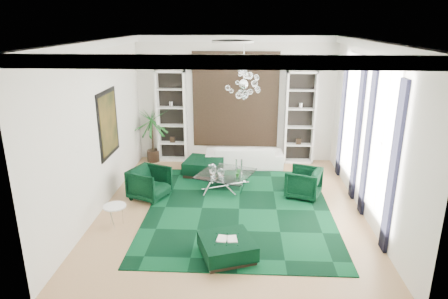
# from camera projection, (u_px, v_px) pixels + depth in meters

# --- Properties ---
(floor) EXTENTS (6.00, 7.00, 0.02)m
(floor) POSITION_uv_depth(u_px,v_px,m) (231.00, 208.00, 9.40)
(floor) COLOR tan
(floor) RESTS_ON ground
(ceiling) EXTENTS (6.00, 7.00, 0.02)m
(ceiling) POSITION_uv_depth(u_px,v_px,m) (232.00, 40.00, 8.22)
(ceiling) COLOR white
(ceiling) RESTS_ON ground
(wall_back) EXTENTS (6.00, 0.02, 3.80)m
(wall_back) POSITION_uv_depth(u_px,v_px,m) (236.00, 100.00, 12.15)
(wall_back) COLOR silver
(wall_back) RESTS_ON ground
(wall_front) EXTENTS (6.00, 0.02, 3.80)m
(wall_front) POSITION_uv_depth(u_px,v_px,m) (224.00, 196.00, 5.48)
(wall_front) COLOR silver
(wall_front) RESTS_ON ground
(wall_left) EXTENTS (0.02, 7.00, 3.80)m
(wall_left) POSITION_uv_depth(u_px,v_px,m) (98.00, 128.00, 8.96)
(wall_left) COLOR silver
(wall_left) RESTS_ON ground
(wall_right) EXTENTS (0.02, 7.00, 3.80)m
(wall_right) POSITION_uv_depth(u_px,v_px,m) (370.00, 131.00, 8.66)
(wall_right) COLOR silver
(wall_right) RESTS_ON ground
(crown_molding) EXTENTS (6.00, 7.00, 0.18)m
(crown_molding) POSITION_uv_depth(u_px,v_px,m) (232.00, 46.00, 8.26)
(crown_molding) COLOR white
(crown_molding) RESTS_ON ceiling
(ceiling_medallion) EXTENTS (0.90, 0.90, 0.05)m
(ceiling_medallion) POSITION_uv_depth(u_px,v_px,m) (233.00, 41.00, 8.52)
(ceiling_medallion) COLOR white
(ceiling_medallion) RESTS_ON ceiling
(tapestry) EXTENTS (2.50, 0.06, 2.80)m
(tapestry) POSITION_uv_depth(u_px,v_px,m) (236.00, 100.00, 12.10)
(tapestry) COLOR black
(tapestry) RESTS_ON wall_back
(shelving_left) EXTENTS (0.90, 0.38, 2.80)m
(shelving_left) POSITION_uv_depth(u_px,v_px,m) (172.00, 116.00, 12.20)
(shelving_left) COLOR white
(shelving_left) RESTS_ON floor
(shelving_right) EXTENTS (0.90, 0.38, 2.80)m
(shelving_right) POSITION_uv_depth(u_px,v_px,m) (300.00, 118.00, 12.01)
(shelving_right) COLOR white
(shelving_right) RESTS_ON floor
(painting) EXTENTS (0.04, 1.30, 1.60)m
(painting) POSITION_uv_depth(u_px,v_px,m) (109.00, 123.00, 9.54)
(painting) COLOR black
(painting) RESTS_ON wall_left
(window_near) EXTENTS (0.03, 1.10, 2.90)m
(window_near) POSITION_uv_depth(u_px,v_px,m) (383.00, 144.00, 7.81)
(window_near) COLOR white
(window_near) RESTS_ON wall_right
(curtain_near_a) EXTENTS (0.07, 0.30, 3.25)m
(curtain_near_a) POSITION_uv_depth(u_px,v_px,m) (393.00, 170.00, 7.15)
(curtain_near_a) COLOR black
(curtain_near_a) RESTS_ON floor
(curtain_near_b) EXTENTS (0.07, 0.30, 3.25)m
(curtain_near_b) POSITION_uv_depth(u_px,v_px,m) (368.00, 144.00, 8.63)
(curtain_near_b) COLOR black
(curtain_near_b) RESTS_ON floor
(window_far) EXTENTS (0.03, 1.10, 2.90)m
(window_far) POSITION_uv_depth(u_px,v_px,m) (352.00, 116.00, 10.09)
(window_far) COLOR white
(window_far) RESTS_ON wall_right
(curtain_far_a) EXTENTS (0.07, 0.30, 3.25)m
(curtain_far_a) POSITION_uv_depth(u_px,v_px,m) (358.00, 134.00, 9.43)
(curtain_far_a) COLOR black
(curtain_far_a) RESTS_ON floor
(curtain_far_b) EXTENTS (0.07, 0.30, 3.25)m
(curtain_far_b) POSITION_uv_depth(u_px,v_px,m) (342.00, 118.00, 10.91)
(curtain_far_b) COLOR black
(curtain_far_b) RESTS_ON floor
(rug) EXTENTS (4.20, 5.00, 0.02)m
(rug) POSITION_uv_depth(u_px,v_px,m) (239.00, 209.00, 9.29)
(rug) COLOR black
(rug) RESTS_ON floor
(sofa) EXTENTS (2.31, 0.98, 0.67)m
(sofa) POSITION_uv_depth(u_px,v_px,m) (244.00, 156.00, 11.95)
(sofa) COLOR white
(sofa) RESTS_ON floor
(armchair_left) EXTENTS (1.11, 1.09, 0.78)m
(armchair_left) POSITION_uv_depth(u_px,v_px,m) (150.00, 183.00, 9.80)
(armchair_left) COLOR black
(armchair_left) RESTS_ON floor
(armchair_right) EXTENTS (1.03, 1.02, 0.73)m
(armchair_right) POSITION_uv_depth(u_px,v_px,m) (303.00, 183.00, 9.88)
(armchair_right) COLOR black
(armchair_right) RESTS_ON floor
(coffee_table) EXTENTS (1.64, 1.64, 0.44)m
(coffee_table) POSITION_uv_depth(u_px,v_px,m) (226.00, 181.00, 10.38)
(coffee_table) COLOR white
(coffee_table) RESTS_ON floor
(ottoman_side) EXTENTS (1.17, 1.17, 0.44)m
(ottoman_side) POSITION_uv_depth(u_px,v_px,m) (204.00, 167.00, 11.36)
(ottoman_side) COLOR black
(ottoman_side) RESTS_ON floor
(ottoman_front) EXTENTS (1.19, 1.19, 0.37)m
(ottoman_front) POSITION_uv_depth(u_px,v_px,m) (227.00, 248.00, 7.38)
(ottoman_front) COLOR black
(ottoman_front) RESTS_ON floor
(book) EXTENTS (0.38, 0.25, 0.03)m
(book) POSITION_uv_depth(u_px,v_px,m) (227.00, 239.00, 7.31)
(book) COLOR white
(book) RESTS_ON ottoman_front
(side_table) EXTENTS (0.62, 0.62, 0.46)m
(side_table) POSITION_uv_depth(u_px,v_px,m) (115.00, 216.00, 8.48)
(side_table) COLOR white
(side_table) RESTS_ON floor
(palm) EXTENTS (1.52, 1.52, 2.13)m
(palm) POSITION_uv_depth(u_px,v_px,m) (152.00, 128.00, 12.18)
(palm) COLOR #19591E
(palm) RESTS_ON floor
(chandelier) EXTENTS (0.98, 0.98, 0.76)m
(chandelier) POSITION_uv_depth(u_px,v_px,m) (244.00, 84.00, 8.82)
(chandelier) COLOR white
(chandelier) RESTS_ON ceiling
(table_plant) EXTENTS (0.16, 0.15, 0.24)m
(table_plant) POSITION_uv_depth(u_px,v_px,m) (238.00, 173.00, 10.01)
(table_plant) COLOR #19591E
(table_plant) RESTS_ON coffee_table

